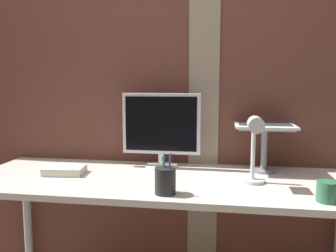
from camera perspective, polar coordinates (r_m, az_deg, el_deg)
The scene contains 9 objects.
brick_wall_back at distance 2.09m, azimuth -0.63°, elevation 7.49°, with size 3.74×0.16×2.47m.
desk at distance 1.78m, azimuth -0.51°, elevation -10.76°, with size 1.97×0.67×0.75m.
monitor at distance 1.93m, azimuth -1.10°, elevation -0.14°, with size 0.43×0.18×0.41m.
laptop_stand at distance 1.92m, azimuth 15.45°, elevation -2.47°, with size 0.28×0.22×0.24m.
laptop at distance 1.97m, azimuth 15.35°, elevation 1.62°, with size 0.31×0.31×0.21m.
desk_lamp at distance 1.64m, azimuth 13.92°, elevation -2.72°, with size 0.12×0.20×0.32m.
pen_cup at distance 1.51m, azimuth -0.44°, elevation -8.90°, with size 0.09×0.09×0.18m.
coffee_mug at distance 1.55m, azimuth 24.63°, elevation -9.72°, with size 0.12×0.08×0.08m.
paper_clutter_stack at distance 1.91m, azimuth -16.51°, elevation -6.93°, with size 0.20×0.14×0.04m, color silver.
Camera 1 is at (0.35, -1.60, 1.23)m, focal length 37.35 mm.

